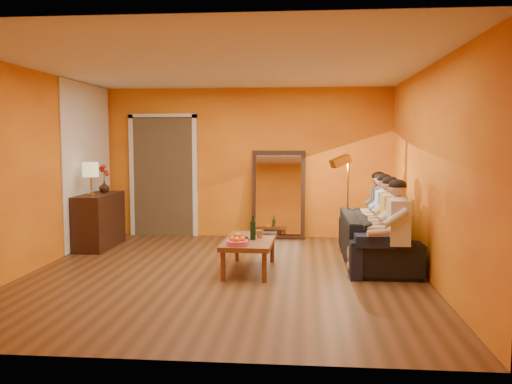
# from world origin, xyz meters

# --- Properties ---
(room_shell) EXTENTS (5.00, 5.50, 2.60)m
(room_shell) POSITION_xyz_m (0.00, 0.37, 1.30)
(room_shell) COLOR brown
(room_shell) RESTS_ON ground
(white_accent) EXTENTS (0.02, 1.90, 2.58)m
(white_accent) POSITION_xyz_m (-2.48, 1.75, 1.30)
(white_accent) COLOR white
(white_accent) RESTS_ON wall_left
(doorway_recess) EXTENTS (1.06, 0.30, 2.10)m
(doorway_recess) POSITION_xyz_m (-1.50, 2.83, 1.05)
(doorway_recess) COLOR #3F2D19
(doorway_recess) RESTS_ON floor
(door_jamb_left) EXTENTS (0.08, 0.06, 2.20)m
(door_jamb_left) POSITION_xyz_m (-2.07, 2.71, 1.05)
(door_jamb_left) COLOR white
(door_jamb_left) RESTS_ON wall_back
(door_jamb_right) EXTENTS (0.08, 0.06, 2.20)m
(door_jamb_right) POSITION_xyz_m (-0.93, 2.71, 1.05)
(door_jamb_right) COLOR white
(door_jamb_right) RESTS_ON wall_back
(door_header) EXTENTS (1.22, 0.06, 0.08)m
(door_header) POSITION_xyz_m (-1.50, 2.71, 2.12)
(door_header) COLOR white
(door_header) RESTS_ON wall_back
(mirror_frame) EXTENTS (0.92, 0.27, 1.51)m
(mirror_frame) POSITION_xyz_m (0.55, 2.63, 0.76)
(mirror_frame) COLOR #321710
(mirror_frame) RESTS_ON floor
(mirror_glass) EXTENTS (0.78, 0.21, 1.35)m
(mirror_glass) POSITION_xyz_m (0.55, 2.59, 0.76)
(mirror_glass) COLOR white
(mirror_glass) RESTS_ON mirror_frame
(sideboard) EXTENTS (0.44, 1.18, 0.85)m
(sideboard) POSITION_xyz_m (-2.24, 1.55, 0.42)
(sideboard) COLOR #321710
(sideboard) RESTS_ON floor
(table_lamp) EXTENTS (0.24, 0.24, 0.51)m
(table_lamp) POSITION_xyz_m (-2.24, 1.25, 1.10)
(table_lamp) COLOR beige
(table_lamp) RESTS_ON sideboard
(sofa) EXTENTS (2.28, 0.89, 0.67)m
(sofa) POSITION_xyz_m (2.00, 0.90, 0.33)
(sofa) COLOR black
(sofa) RESTS_ON floor
(coffee_table) EXTENTS (0.65, 1.24, 0.42)m
(coffee_table) POSITION_xyz_m (0.29, 0.17, 0.21)
(coffee_table) COLOR brown
(coffee_table) RESTS_ON floor
(floor_lamp) EXTENTS (0.37, 0.33, 1.44)m
(floor_lamp) POSITION_xyz_m (1.65, 1.52, 0.72)
(floor_lamp) COLOR #AF8233
(floor_lamp) RESTS_ON floor
(dog) EXTENTS (0.39, 0.57, 0.63)m
(dog) POSITION_xyz_m (1.70, 0.11, 0.32)
(dog) COLOR #AD824E
(dog) RESTS_ON floor
(person_far_left) EXTENTS (0.70, 0.44, 1.22)m
(person_far_left) POSITION_xyz_m (2.13, -0.10, 0.61)
(person_far_left) COLOR beige
(person_far_left) RESTS_ON sofa
(person_mid_left) EXTENTS (0.70, 0.44, 1.22)m
(person_mid_left) POSITION_xyz_m (2.13, 0.45, 0.61)
(person_mid_left) COLOR gold
(person_mid_left) RESTS_ON sofa
(person_mid_right) EXTENTS (0.70, 0.44, 1.22)m
(person_mid_right) POSITION_xyz_m (2.13, 1.00, 0.61)
(person_mid_right) COLOR #9AB9EF
(person_mid_right) RESTS_ON sofa
(person_far_right) EXTENTS (0.70, 0.44, 1.22)m
(person_far_right) POSITION_xyz_m (2.13, 1.55, 0.61)
(person_far_right) COLOR #39383E
(person_far_right) RESTS_ON sofa
(fruit_bowl) EXTENTS (0.26, 0.26, 0.16)m
(fruit_bowl) POSITION_xyz_m (0.19, -0.28, 0.50)
(fruit_bowl) COLOR #E6517B
(fruit_bowl) RESTS_ON coffee_table
(wine_bottle) EXTENTS (0.07, 0.07, 0.31)m
(wine_bottle) POSITION_xyz_m (0.34, 0.12, 0.58)
(wine_bottle) COLOR black
(wine_bottle) RESTS_ON coffee_table
(tumbler) EXTENTS (0.11, 0.11, 0.10)m
(tumbler) POSITION_xyz_m (0.41, 0.29, 0.47)
(tumbler) COLOR #B27F3F
(tumbler) RESTS_ON coffee_table
(laptop) EXTENTS (0.33, 0.23, 0.03)m
(laptop) POSITION_xyz_m (0.47, 0.52, 0.43)
(laptop) COLOR black
(laptop) RESTS_ON coffee_table
(book_lower) EXTENTS (0.21, 0.26, 0.02)m
(book_lower) POSITION_xyz_m (0.11, -0.03, 0.43)
(book_lower) COLOR #321710
(book_lower) RESTS_ON coffee_table
(book_mid) EXTENTS (0.19, 0.24, 0.02)m
(book_mid) POSITION_xyz_m (0.12, -0.02, 0.45)
(book_mid) COLOR #A11F12
(book_mid) RESTS_ON book_lower
(book_upper) EXTENTS (0.25, 0.26, 0.02)m
(book_upper) POSITION_xyz_m (0.11, -0.04, 0.47)
(book_upper) COLOR black
(book_upper) RESTS_ON book_mid
(vase) EXTENTS (0.17, 0.17, 0.18)m
(vase) POSITION_xyz_m (-2.24, 1.80, 0.94)
(vase) COLOR #321710
(vase) RESTS_ON sideboard
(flowers) EXTENTS (0.17, 0.17, 0.45)m
(flowers) POSITION_xyz_m (-2.24, 1.80, 1.19)
(flowers) COLOR #A11F12
(flowers) RESTS_ON vase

